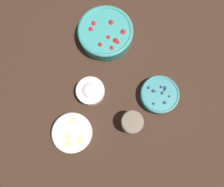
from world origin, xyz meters
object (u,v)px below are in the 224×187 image
bowl_cream (90,91)px  bowl_strawberries (106,33)px  bowl_bananas (73,133)px  jar_chocolate (132,122)px  bowl_blueberries (159,95)px

bowl_cream → bowl_strawberries: bearing=-149.4°
bowl_bananas → bowl_strawberries: bearing=-152.7°
bowl_strawberries → bowl_cream: bowl_strawberries is taller
bowl_strawberries → jar_chocolate: (0.21, 0.36, -0.00)m
bowl_strawberries → jar_chocolate: bearing=59.6°
bowl_strawberries → bowl_bananas: bearing=27.3°
bowl_blueberries → bowl_bananas: (0.37, -0.15, 0.00)m
bowl_bananas → jar_chocolate: jar_chocolate is taller
bowl_blueberries → bowl_cream: 0.30m
bowl_strawberries → bowl_blueberries: bowl_strawberries is taller
bowl_blueberries → bowl_strawberries: bearing=-96.2°
bowl_blueberries → bowl_cream: bowl_cream is taller
bowl_blueberries → bowl_bananas: bearing=-22.0°
bowl_strawberries → bowl_cream: 0.27m
bowl_strawberries → bowl_cream: bearing=30.6°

